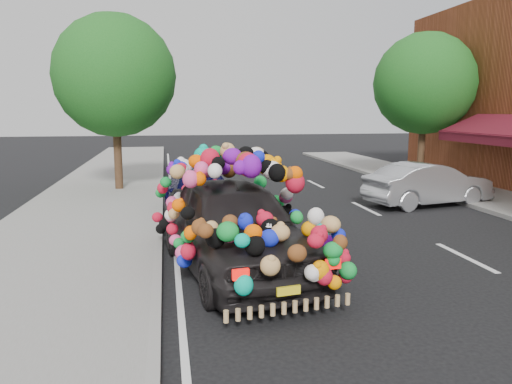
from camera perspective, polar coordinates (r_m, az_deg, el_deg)
ground at (r=9.30m, az=3.62°, el=-8.63°), size 100.00×100.00×0.00m
sidewalk at (r=9.28m, az=-23.47°, el=-9.05°), size 4.00×60.00×0.12m
kerb at (r=9.03m, az=-11.19°, el=-8.91°), size 0.15×60.00×0.13m
lane_markings at (r=10.72m, az=22.80°, el=-6.88°), size 6.00×50.00×0.01m
tree_near_sidewalk at (r=18.19m, az=-15.88°, el=12.64°), size 4.20×4.20×6.13m
tree_far_b at (r=21.20m, az=18.72°, el=11.64°), size 4.00×4.00×5.90m
plush_art_car at (r=8.85m, az=-2.56°, el=-1.55°), size 3.12×5.39×2.31m
navy_sedan at (r=13.30m, az=-6.32°, el=-0.40°), size 2.03×4.43×1.26m
silver_hatchback at (r=15.96m, az=19.09°, el=0.85°), size 4.14×2.13×1.30m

